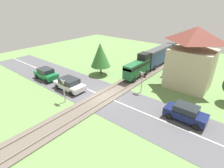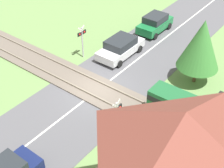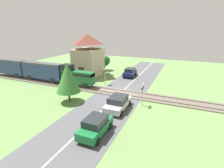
{
  "view_description": "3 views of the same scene",
  "coord_description": "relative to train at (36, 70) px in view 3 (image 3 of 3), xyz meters",
  "views": [
    {
      "loc": [
        12.06,
        -13.47,
        10.35
      ],
      "look_at": [
        0.0,
        1.31,
        1.2
      ],
      "focal_mm": 28.0,
      "sensor_mm": 36.0,
      "label": 1
    },
    {
      "loc": [
        12.93,
        11.2,
        13.56
      ],
      "look_at": [
        0.0,
        1.31,
        1.2
      ],
      "focal_mm": 50.0,
      "sensor_mm": 36.0,
      "label": 2
    },
    {
      "loc": [
        -21.5,
        -7.87,
        8.9
      ],
      "look_at": [
        0.0,
        1.31,
        1.2
      ],
      "focal_mm": 28.0,
      "sensor_mm": 36.0,
      "label": 3
    }
  ],
  "objects": [
    {
      "name": "station_building",
      "position": [
        6.54,
        -6.42,
        1.86
      ],
      "size": [
        5.51,
        4.72,
        7.68
      ],
      "color": "#C6B793",
      "rests_on": "ground_plane"
    },
    {
      "name": "crossing_signal_west_approach",
      "position": [
        -2.72,
        -19.05,
        -0.1
      ],
      "size": [
        0.9,
        0.18,
        2.78
      ],
      "color": "#B7B7B7",
      "rests_on": "ground_plane"
    },
    {
      "name": "train",
      "position": [
        0.0,
        0.0,
        0.0
      ],
      "size": [
        1.58,
        21.64,
        3.18
      ],
      "color": "#1E6033",
      "rests_on": "track_bed"
    },
    {
      "name": "track_bed",
      "position": [
        0.0,
        -15.35,
        -1.83
      ],
      "size": [
        2.8,
        48.0,
        0.24
      ],
      "color": "#665B51",
      "rests_on": "ground_plane"
    },
    {
      "name": "car_near_crossing",
      "position": [
        -4.73,
        -16.79,
        -1.09
      ],
      "size": [
        4.34,
        2.06,
        1.54
      ],
      "color": "silver",
      "rests_on": "ground_plane"
    },
    {
      "name": "tree_roadside_hedge",
      "position": [
        -5.14,
        -10.46,
        1.19
      ],
      "size": [
        2.93,
        2.93,
        4.85
      ],
      "color": "brown",
      "rests_on": "ground_plane"
    },
    {
      "name": "car_far_side",
      "position": [
        8.82,
        -13.91,
        -1.07
      ],
      "size": [
        3.82,
        1.83,
        1.59
      ],
      "color": "#141E4C",
      "rests_on": "ground_plane"
    },
    {
      "name": "pedestrian_by_station",
      "position": [
        2.75,
        -5.11,
        -1.15
      ],
      "size": [
        0.4,
        0.4,
        1.63
      ],
      "color": "#7F3D84",
      "rests_on": "ground_plane"
    },
    {
      "name": "car_behind_queue",
      "position": [
        -10.04,
        -16.79,
        -1.06
      ],
      "size": [
        3.84,
        1.88,
        1.61
      ],
      "color": "#197038",
      "rests_on": "ground_plane"
    },
    {
      "name": "ground_plane",
      "position": [
        0.0,
        -15.35,
        -1.89
      ],
      "size": [
        60.0,
        60.0,
        0.0
      ],
      "primitive_type": "plane",
      "color": "#66894C"
    },
    {
      "name": "road_surface",
      "position": [
        0.0,
        -15.35,
        -1.88
      ],
      "size": [
        48.0,
        6.4,
        0.02
      ],
      "color": "#515156",
      "rests_on": "ground_plane"
    },
    {
      "name": "tree_by_station",
      "position": [
        11.59,
        -7.44,
        0.12
      ],
      "size": [
        2.19,
        2.19,
        3.12
      ],
      "color": "brown",
      "rests_on": "ground_plane"
    },
    {
      "name": "crossing_signal_east_approach",
      "position": [
        2.72,
        -11.65,
        -0.1
      ],
      "size": [
        0.9,
        0.18,
        2.78
      ],
      "color": "#B7B7B7",
      "rests_on": "ground_plane"
    }
  ]
}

